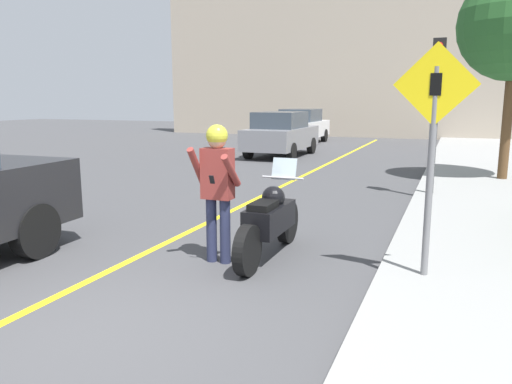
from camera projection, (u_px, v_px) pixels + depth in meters
The scene contains 9 objects.
ground_plane at pixel (56, 331), 4.68m from camera, with size 80.00×80.00×0.00m, color #424244.
road_center_line at pixel (246, 204), 10.38m from camera, with size 0.12×36.00×0.01m.
building_backdrop at pixel (396, 60), 27.62m from camera, with size 28.00×1.20×8.61m.
motorcycle at pixel (270, 221), 6.79m from camera, with size 0.62×2.20×1.30m.
person_biker at pixel (217, 178), 6.45m from camera, with size 0.59×0.49×1.83m.
crossing_sign at pixel (432, 139), 5.53m from camera, with size 0.91×0.08×2.62m.
traffic_light at pixel (437, 86), 10.47m from camera, with size 0.26×0.30×3.26m.
parked_car_grey at pixel (281, 134), 18.97m from camera, with size 1.88×4.20×1.68m.
parked_car_white at pixel (302, 126), 24.62m from camera, with size 1.88×4.20×1.68m.
Camera 1 is at (3.37, -3.35, 2.14)m, focal length 35.00 mm.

